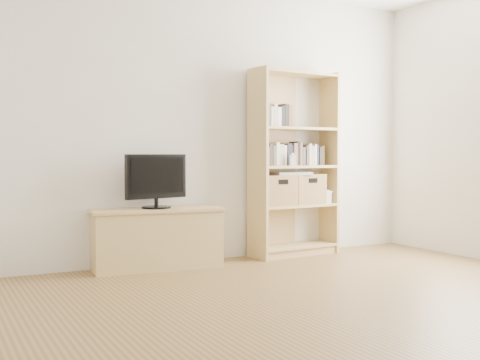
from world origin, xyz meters
TOP-DOWN VIEW (x-y plane):
  - floor at (0.00, 0.00)m, footprint 4.50×5.00m
  - back_wall at (0.00, 2.50)m, footprint 4.50×0.02m
  - tv_stand at (-0.64, 2.29)m, footprint 1.15×0.53m
  - bookshelf at (0.82, 2.34)m, footprint 0.95×0.41m
  - television at (-0.64, 2.29)m, footprint 0.60×0.18m
  - books_row_mid at (0.82, 2.36)m, footprint 0.81×0.24m
  - books_row_upper at (0.62, 2.34)m, footprint 0.42×0.20m
  - baby_monitor at (0.73, 2.23)m, footprint 0.06×0.04m
  - basket_left at (0.58, 2.31)m, footprint 0.37×0.31m
  - basket_right at (0.93, 2.34)m, footprint 0.40×0.34m
  - laptop at (0.76, 2.31)m, footprint 0.39×0.29m
  - magazine_stack at (1.14, 2.36)m, footprint 0.20×0.27m

SIDE VIEW (x-z plane):
  - floor at x=0.00m, z-range -0.01..0.01m
  - tv_stand at x=-0.64m, z-range 0.00..0.51m
  - magazine_stack at x=1.14m, z-range 0.51..0.62m
  - basket_left at x=0.58m, z-range 0.51..0.80m
  - basket_right at x=0.93m, z-range 0.51..0.81m
  - television at x=-0.64m, z-range 0.53..1.00m
  - laptop at x=0.76m, z-range 0.80..0.83m
  - bookshelf at x=0.82m, z-range 0.00..1.84m
  - baby_monitor at x=0.73m, z-range 0.90..1.00m
  - books_row_mid at x=0.82m, z-range 0.90..1.11m
  - back_wall at x=0.00m, z-range 0.00..2.60m
  - books_row_upper at x=0.62m, z-range 1.28..1.49m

